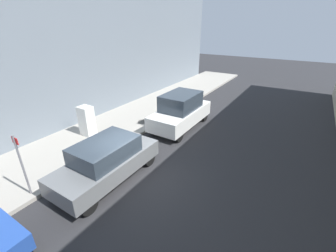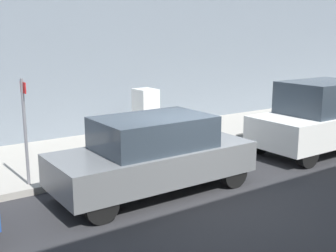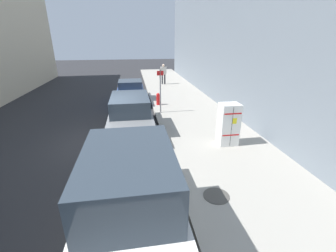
{
  "view_description": "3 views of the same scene",
  "coord_description": "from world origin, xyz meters",
  "views": [
    {
      "loc": [
        5.14,
        -5.88,
        5.92
      ],
      "look_at": [
        -0.05,
        2.36,
        1.44
      ],
      "focal_mm": 24.0,
      "sensor_mm": 36.0,
      "label": 1
    },
    {
      "loc": [
        6.62,
        -5.64,
        3.47
      ],
      "look_at": [
        -1.12,
        -0.27,
        1.45
      ],
      "focal_mm": 45.0,
      "sensor_mm": 36.0,
      "label": 2
    },
    {
      "loc": [
        -1.16,
        9.08,
        4.12
      ],
      "look_at": [
        -2.55,
        0.27,
        0.62
      ],
      "focal_mm": 24.0,
      "sensor_mm": 36.0,
      "label": 3
    }
  ],
  "objects": [
    {
      "name": "street_sign_post",
      "position": [
        -2.65,
        -3.06,
        1.52
      ],
      "size": [
        0.36,
        0.07,
        2.41
      ],
      "color": "slate",
      "rests_on": "sidewalk_slab"
    },
    {
      "name": "sidewalk_slab",
      "position": [
        -4.43,
        0.0,
        0.08
      ],
      "size": [
        4.22,
        44.0,
        0.16
      ],
      "primitive_type": "cube",
      "color": "#9E998E",
      "rests_on": "ground"
    },
    {
      "name": "parked_suv_gray",
      "position": [
        -1.0,
        -0.75,
        0.89
      ],
      "size": [
        1.88,
        4.58,
        1.74
      ],
      "color": "slate",
      "rests_on": "ground"
    },
    {
      "name": "building_facade_near",
      "position": [
        -7.58,
        0.0,
        4.93
      ],
      "size": [
        2.07,
        39.6,
        9.86
      ],
      "primitive_type": "cube",
      "color": "slate",
      "rests_on": "ground"
    },
    {
      "name": "manhole_cover",
      "position": [
        -3.21,
        4.41,
        0.17
      ],
      "size": [
        0.7,
        0.7,
        0.02
      ],
      "primitive_type": "cylinder",
      "color": "#47443F",
      "rests_on": "sidewalk_slab"
    },
    {
      "name": "discarded_refrigerator",
      "position": [
        -4.76,
        1.38,
        0.99
      ],
      "size": [
        0.74,
        0.62,
        1.66
      ],
      "color": "white",
      "rests_on": "sidewalk_slab"
    },
    {
      "name": "parked_van_white",
      "position": [
        -1.0,
        5.32,
        1.07
      ],
      "size": [
        1.97,
        4.63,
        2.15
      ],
      "color": "silver",
      "rests_on": "ground"
    },
    {
      "name": "ground_plane",
      "position": [
        0.0,
        0.0,
        0.0
      ],
      "size": [
        80.0,
        80.0,
        0.0
      ],
      "primitive_type": "plane",
      "color": "#28282B"
    }
  ]
}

